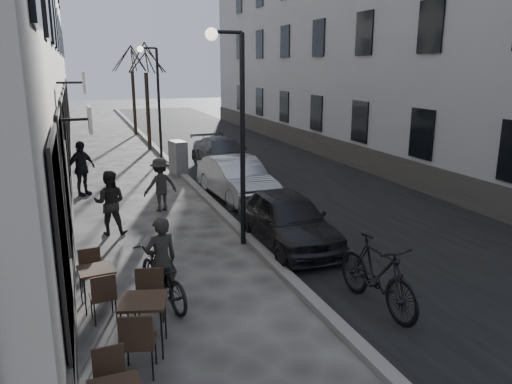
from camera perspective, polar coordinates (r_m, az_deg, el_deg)
road at (r=22.77m, az=-0.28°, el=3.50°), size 7.30×60.00×0.00m
kerb at (r=21.82m, az=-9.35°, el=2.98°), size 0.25×60.00×0.12m
streetlamp_near at (r=11.65m, az=-2.38°, el=8.71°), size 0.90×0.28×5.09m
streetlamp_far at (r=23.34m, az=-11.52°, el=11.30°), size 0.90×0.28×5.09m
tree_near at (r=26.30m, az=-12.56°, el=14.84°), size 2.40×2.40×5.70m
tree_far at (r=32.25m, az=-14.05°, el=14.62°), size 2.40×2.40×5.70m
bistro_set_b at (r=8.08m, az=-12.66°, el=-14.02°), size 0.88×1.76×1.01m
bistro_set_c at (r=9.63m, az=-17.71°, el=-9.94°), size 0.68×1.54×0.89m
utility_cabinet at (r=20.22m, az=-8.88°, el=3.88°), size 0.64×0.97×1.36m
bicycle at (r=9.49m, az=-10.68°, el=-9.53°), size 1.13×2.03×1.01m
cyclist_rider at (r=9.36m, az=-10.77°, el=-7.73°), size 0.68×0.53×1.66m
pedestrian_near at (r=13.43m, az=-16.36°, el=-1.16°), size 0.96×0.84×1.69m
pedestrian_mid at (r=15.19m, az=-10.87°, el=0.81°), size 1.16×0.85×1.62m
pedestrian_far at (r=17.71m, az=-19.35°, el=2.56°), size 1.14×1.02×1.85m
car_near at (r=12.16m, az=3.65°, el=-3.09°), size 1.58×3.90×1.33m
car_mid at (r=16.30m, az=-2.23°, el=1.54°), size 1.75×4.25×1.37m
car_far at (r=21.08m, az=-3.81°, el=4.35°), size 2.09×4.54×1.29m
moped at (r=9.32m, az=13.69°, el=-9.05°), size 0.79×2.27×1.34m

